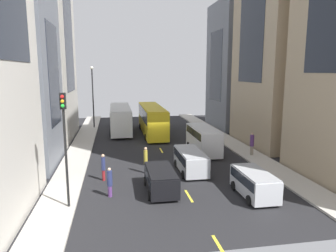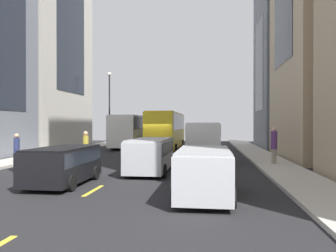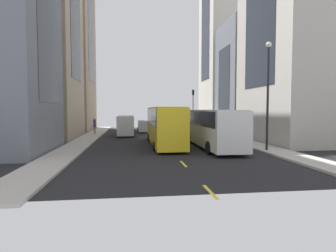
{
  "view_description": "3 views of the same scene",
  "coord_description": "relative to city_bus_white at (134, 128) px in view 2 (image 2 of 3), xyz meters",
  "views": [
    {
      "loc": [
        -4.58,
        -33.59,
        7.97
      ],
      "look_at": [
        1.62,
        2.33,
        1.56
      ],
      "focal_mm": 33.37,
      "sensor_mm": 36.0,
      "label": 1
    },
    {
      "loc": [
        4.3,
        -26.78,
        2.5
      ],
      "look_at": [
        0.73,
        1.47,
        2.32
      ],
      "focal_mm": 35.09,
      "sensor_mm": 36.0,
      "label": 2
    },
    {
      "loc": [
        3.18,
        31.99,
        3.36
      ],
      "look_at": [
        -0.37,
        4.75,
        1.77
      ],
      "focal_mm": 30.0,
      "sensor_mm": 36.0,
      "label": 3
    }
  ],
  "objects": [
    {
      "name": "pedestrian_crossing_near",
      "position": [
        11.96,
        -14.67,
        -0.73
      ],
      "size": [
        0.38,
        0.38,
        2.14
      ],
      "rotation": [
        0.0,
        0.0,
        5.44
      ],
      "color": "gray",
      "rests_on": "ground"
    },
    {
      "name": "building_east_2",
      "position": [
        16.56,
        0.97,
        6.66
      ],
      "size": [
        6.42,
        9.18,
        17.34
      ],
      "color": "slate",
      "rests_on": "ground"
    },
    {
      "name": "sidewalk_west",
      "position": [
        -4.33,
        -8.01,
        -1.93
      ],
      "size": [
        2.35,
        44.0,
        0.15
      ],
      "primitive_type": "cube",
      "color": "#B2ADA3",
      "rests_on": "ground"
    },
    {
      "name": "sidewalk_east",
      "position": [
        12.01,
        -8.01,
        -1.93
      ],
      "size": [
        2.35,
        44.0,
        0.15
      ],
      "primitive_type": "cube",
      "color": "#B2ADA3",
      "rests_on": "ground"
    },
    {
      "name": "city_bus_white",
      "position": [
        0.0,
        0.0,
        0.0
      ],
      "size": [
        2.8,
        11.36,
        3.35
      ],
      "color": "silver",
      "rests_on": "ground"
    },
    {
      "name": "car_black_0",
      "position": [
        2.17,
        -21.92,
        -1.1
      ],
      "size": [
        1.99,
        4.17,
        1.54
      ],
      "color": "black",
      "rests_on": "ground"
    },
    {
      "name": "car_silver_1",
      "position": [
        7.96,
        -23.75,
        -1.03
      ],
      "size": [
        1.91,
        4.01,
        1.66
      ],
      "color": "#B7BABF",
      "rests_on": "ground"
    },
    {
      "name": "lane_stripe_5",
      "position": [
        3.84,
        0.99,
        -2.0
      ],
      "size": [
        0.16,
        2.0,
        0.01
      ],
      "primitive_type": "cube",
      "color": "yellow",
      "rests_on": "ground"
    },
    {
      "name": "pedestrian_walking_far",
      "position": [
        -1.68,
        -19.09,
        -0.91
      ],
      "size": [
        0.29,
        0.29,
        2.01
      ],
      "rotation": [
        0.0,
        0.0,
        2.03
      ],
      "color": "maroon",
      "rests_on": "ground"
    },
    {
      "name": "lane_stripe_4",
      "position": [
        3.84,
        -5.01,
        -2.0
      ],
      "size": [
        0.16,
        2.0,
        0.01
      ],
      "primitive_type": "cube",
      "color": "yellow",
      "rests_on": "ground"
    },
    {
      "name": "ground_plane",
      "position": [
        3.84,
        -8.01,
        -2.01
      ],
      "size": [
        42.69,
        42.69,
        0.0
      ],
      "primitive_type": "plane",
      "color": "black"
    },
    {
      "name": "lane_stripe_1",
      "position": [
        3.84,
        -23.01,
        -2.0
      ],
      "size": [
        0.16,
        2.0,
        0.01
      ],
      "primitive_type": "cube",
      "color": "yellow",
      "rests_on": "ground"
    },
    {
      "name": "lane_stripe_2",
      "position": [
        3.84,
        -17.01,
        -2.0
      ],
      "size": [
        0.16,
        2.0,
        0.01
      ],
      "primitive_type": "cube",
      "color": "yellow",
      "rests_on": "ground"
    },
    {
      "name": "lane_stripe_7",
      "position": [
        3.84,
        12.99,
        -2.0
      ],
      "size": [
        0.16,
        2.0,
        0.01
      ],
      "primitive_type": "cube",
      "color": "yellow",
      "rests_on": "ground"
    },
    {
      "name": "car_silver_2",
      "position": [
        5.14,
        -18.18,
        -0.98
      ],
      "size": [
        2.0,
        4.77,
        1.73
      ],
      "color": "#B7BABF",
      "rests_on": "ground"
    },
    {
      "name": "building_west_2",
      "position": [
        -9.28,
        -3.1,
        10.57
      ],
      "size": [
        7.24,
        11.9,
        25.15
      ],
      "color": "#B7B2A8",
      "rests_on": "ground"
    },
    {
      "name": "lane_stripe_3",
      "position": [
        3.84,
        -11.01,
        -2.0
      ],
      "size": [
        0.16,
        2.0,
        0.01
      ],
      "primitive_type": "cube",
      "color": "yellow",
      "rests_on": "ground"
    },
    {
      "name": "streetlamp_near",
      "position": [
        -3.65,
        2.99,
        3.23
      ],
      "size": [
        0.44,
        0.44,
        8.5
      ],
      "color": "black",
      "rests_on": "ground"
    },
    {
      "name": "delivery_van_white",
      "position": [
        7.77,
        -12.7,
        -0.49
      ],
      "size": [
        2.25,
        6.06,
        2.58
      ],
      "color": "white",
      "rests_on": "ground"
    },
    {
      "name": "pedestrian_crossing_mid",
      "position": [
        1.56,
        -17.93,
        -0.86
      ],
      "size": [
        0.3,
        0.3,
        2.11
      ],
      "rotation": [
        0.0,
        0.0,
        2.99
      ],
      "color": "#593372",
      "rests_on": "ground"
    },
    {
      "name": "lane_stripe_6",
      "position": [
        3.84,
        6.99,
        -2.0
      ],
      "size": [
        0.16,
        2.0,
        0.01
      ],
      "primitive_type": "cube",
      "color": "yellow",
      "rests_on": "ground"
    },
    {
      "name": "streetcar_yellow",
      "position": [
        3.96,
        -2.42,
        0.12
      ],
      "size": [
        2.7,
        12.16,
        3.59
      ],
      "color": "yellow",
      "rests_on": "ground"
    }
  ]
}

